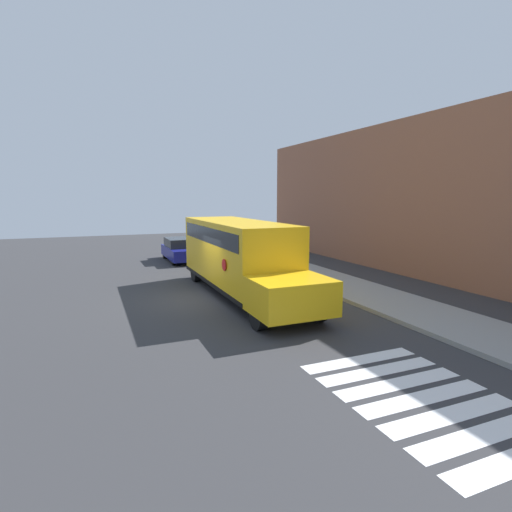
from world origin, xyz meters
name	(u,v)px	position (x,y,z in m)	size (l,w,h in m)	color
ground_plane	(204,298)	(0.00, 0.00, 0.00)	(60.00, 60.00, 0.00)	#333335
sidewalk_strip	(338,283)	(0.00, 6.50, 0.07)	(44.00, 3.00, 0.15)	gray
building_backdrop	(445,198)	(0.00, 13.00, 4.07)	(32.00, 4.00, 8.14)	#935B42
crosswalk_stripes	(423,398)	(9.70, 2.00, 0.00)	(4.70, 3.20, 0.01)	white
school_bus	(239,253)	(-0.16, 1.62, 1.77)	(10.19, 2.57, 3.10)	yellow
parked_car	(181,250)	(-10.08, 1.24, 0.73)	(4.40, 1.83, 1.46)	navy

